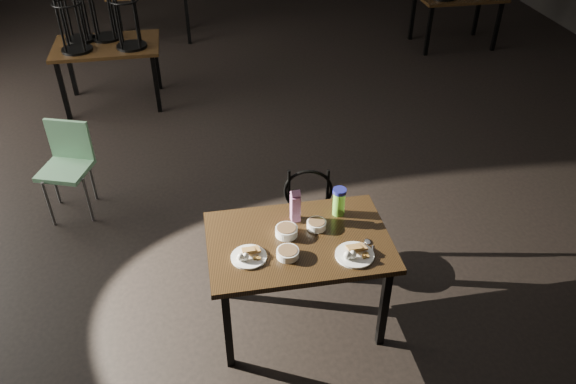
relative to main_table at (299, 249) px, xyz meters
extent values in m
plane|color=black|center=(0.41, 2.33, -0.67)|extent=(12.00, 12.00, 0.00)
cube|color=black|center=(0.00, 0.00, 0.06)|extent=(1.20, 0.80, 0.04)
cube|color=black|center=(-0.52, -0.32, -0.32)|extent=(0.05, 0.05, 0.71)
cube|color=black|center=(0.52, -0.32, -0.32)|extent=(0.05, 0.05, 0.71)
cube|color=black|center=(-0.52, 0.32, -0.32)|extent=(0.05, 0.05, 0.71)
cube|color=black|center=(0.52, 0.32, -0.32)|extent=(0.05, 0.05, 0.71)
cylinder|color=white|center=(-0.34, -0.12, 0.09)|extent=(0.23, 0.23, 0.01)
cube|color=#9A6636|center=(-0.34, -0.08, 0.13)|extent=(0.08, 0.08, 0.04)
cube|color=#9A6636|center=(-0.31, -0.08, 0.13)|extent=(0.10, 0.10, 0.03)
ellipsoid|color=white|center=(-0.40, -0.15, 0.12)|extent=(0.04, 0.04, 0.05)
ellipsoid|color=white|center=(-0.37, -0.15, 0.12)|extent=(0.04, 0.04, 0.05)
cylinder|color=white|center=(0.32, -0.22, 0.09)|extent=(0.25, 0.25, 0.01)
cube|color=#9A6636|center=(0.32, -0.18, 0.14)|extent=(0.09, 0.09, 0.04)
cube|color=#9A6636|center=(0.35, -0.18, 0.14)|extent=(0.10, 0.10, 0.03)
ellipsoid|color=white|center=(0.26, -0.25, 0.12)|extent=(0.05, 0.05, 0.06)
ellipsoid|color=white|center=(0.29, -0.25, 0.12)|extent=(0.05, 0.05, 0.06)
cylinder|color=white|center=(-0.07, 0.06, 0.11)|extent=(0.15, 0.15, 0.06)
cylinder|color=brown|center=(-0.07, 0.06, 0.13)|extent=(0.13, 0.13, 0.01)
cylinder|color=white|center=(0.14, 0.10, 0.10)|extent=(0.13, 0.13, 0.05)
cylinder|color=brown|center=(0.14, 0.10, 0.12)|extent=(0.11, 0.11, 0.01)
cylinder|color=white|center=(-0.10, -0.15, 0.10)|extent=(0.14, 0.14, 0.05)
cylinder|color=brown|center=(-0.10, -0.15, 0.12)|extent=(0.12, 0.12, 0.01)
cube|color=#8F1A74|center=(0.02, 0.21, 0.18)|extent=(0.06, 0.06, 0.20)
cube|color=#8F1A74|center=(0.02, 0.21, 0.30)|extent=(0.06, 0.06, 0.06)
cylinder|color=#80DE41|center=(0.32, 0.22, 0.17)|extent=(0.10, 0.10, 0.18)
cylinder|color=navy|center=(0.32, 0.22, 0.27)|extent=(0.12, 0.12, 0.03)
ellipsoid|color=silver|center=(0.44, -0.10, 0.08)|extent=(0.06, 0.07, 0.01)
cube|color=silver|center=(0.44, -0.21, 0.08)|extent=(0.05, 0.13, 0.00)
cylinder|color=black|center=(0.18, 0.51, -0.23)|extent=(0.40, 0.40, 0.03)
torus|color=black|center=(0.21, 0.67, -0.03)|extent=(0.38, 0.08, 0.38)
cylinder|color=black|center=(0.29, 0.62, -0.45)|extent=(0.03, 0.03, 0.44)
cylinder|color=black|center=(0.07, 0.62, -0.45)|extent=(0.03, 0.03, 0.44)
cylinder|color=black|center=(0.07, 0.39, -0.45)|extent=(0.03, 0.03, 0.44)
cylinder|color=black|center=(0.29, 0.39, -0.45)|extent=(0.03, 0.03, 0.44)
cube|color=#7EC48F|center=(-1.75, 1.60, -0.22)|extent=(0.50, 0.50, 0.04)
cube|color=#7EC48F|center=(-1.70, 1.77, -0.01)|extent=(0.38, 0.16, 0.37)
cylinder|color=slate|center=(-1.92, 1.44, -0.44)|extent=(0.02, 0.02, 0.45)
cylinder|color=slate|center=(-1.59, 1.44, -0.44)|extent=(0.02, 0.02, 0.45)
cylinder|color=slate|center=(-1.92, 1.77, -0.44)|extent=(0.02, 0.02, 0.45)
cylinder|color=slate|center=(-1.59, 1.77, -0.44)|extent=(0.02, 0.02, 0.45)
cube|color=black|center=(-1.53, 3.77, 0.06)|extent=(1.20, 0.80, 0.04)
cube|color=black|center=(-2.05, 3.45, -0.32)|extent=(0.05, 0.05, 0.71)
cube|color=black|center=(-1.01, 3.45, -0.32)|extent=(0.05, 0.05, 0.71)
cube|color=black|center=(-2.05, 4.09, -0.32)|extent=(0.05, 0.05, 0.71)
cube|color=black|center=(-1.01, 4.09, -0.32)|extent=(0.05, 0.05, 0.71)
cylinder|color=black|center=(-1.83, 3.62, 0.09)|extent=(0.34, 0.34, 0.03)
torus|color=black|center=(-1.83, 3.62, 0.59)|extent=(0.32, 0.32, 0.02)
cylinder|color=black|center=(-1.73, 3.72, 0.46)|extent=(0.03, 0.03, 0.70)
cylinder|color=black|center=(-1.93, 3.72, 0.46)|extent=(0.03, 0.03, 0.70)
cylinder|color=black|center=(-1.93, 3.52, 0.46)|extent=(0.03, 0.03, 0.70)
cylinder|color=black|center=(-1.73, 3.52, 0.46)|extent=(0.03, 0.03, 0.70)
cylinder|color=black|center=(-1.23, 3.62, 0.09)|extent=(0.34, 0.34, 0.03)
torus|color=black|center=(-1.23, 3.62, 0.59)|extent=(0.32, 0.32, 0.02)
cylinder|color=black|center=(-1.13, 3.72, 0.46)|extent=(0.03, 0.03, 0.70)
cylinder|color=black|center=(-1.33, 3.72, 0.46)|extent=(0.03, 0.03, 0.70)
cylinder|color=black|center=(-1.33, 3.52, 0.46)|extent=(0.03, 0.03, 0.70)
cylinder|color=black|center=(-1.13, 3.52, 0.46)|extent=(0.03, 0.03, 0.70)
cylinder|color=black|center=(-1.53, 3.95, 0.09)|extent=(0.34, 0.34, 0.03)
cylinder|color=black|center=(-1.43, 4.05, 0.46)|extent=(0.03, 0.03, 0.70)
cylinder|color=black|center=(-1.63, 4.05, 0.46)|extent=(0.03, 0.03, 0.70)
cylinder|color=black|center=(-1.63, 3.85, 0.46)|extent=(0.03, 0.03, 0.70)
cylinder|color=black|center=(-1.43, 3.85, 0.46)|extent=(0.03, 0.03, 0.70)
cylinder|color=black|center=(-1.83, 3.95, 0.09)|extent=(0.34, 0.34, 0.03)
cylinder|color=black|center=(-1.73, 4.05, 0.46)|extent=(0.03, 0.03, 0.70)
cylinder|color=black|center=(-1.93, 4.05, 0.46)|extent=(0.03, 0.03, 0.70)
cylinder|color=black|center=(-1.93, 3.85, 0.46)|extent=(0.03, 0.03, 0.70)
cylinder|color=black|center=(-1.73, 3.85, 0.46)|extent=(0.03, 0.03, 0.70)
cube|color=black|center=(2.76, 4.54, -0.32)|extent=(0.05, 0.05, 0.71)
cube|color=black|center=(3.80, 4.54, -0.32)|extent=(0.05, 0.05, 0.71)
cube|color=black|center=(2.76, 5.18, -0.32)|extent=(0.05, 0.05, 0.71)
cube|color=black|center=(3.80, 5.18, -0.32)|extent=(0.05, 0.05, 0.71)
cube|color=black|center=(-1.62, 5.60, -0.32)|extent=(0.05, 0.05, 0.71)
cube|color=black|center=(-0.58, 5.60, -0.32)|extent=(0.05, 0.05, 0.71)
cube|color=black|center=(-1.62, 6.24, -0.32)|extent=(0.05, 0.05, 0.71)
cube|color=black|center=(-0.58, 6.24, -0.32)|extent=(0.05, 0.05, 0.71)
camera|label=1|loc=(-0.56, -2.74, 2.49)|focal=35.00mm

